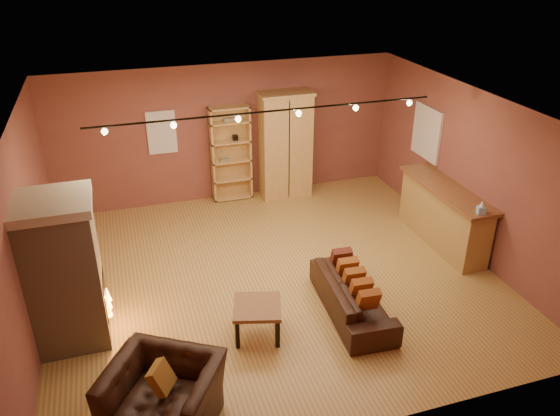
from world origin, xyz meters
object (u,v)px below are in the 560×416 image
object	(u,v)px
bookcase	(230,152)
armchair	(162,387)
fireplace	(65,272)
coffee_table	(257,310)
armoire	(285,145)
bar_counter	(443,215)
loveseat	(353,290)

from	to	relation	value
bookcase	armchair	world-z (taller)	bookcase
fireplace	coffee_table	xyz separation A→B (m)	(2.40, -0.72, -0.64)
armoire	armchair	distance (m)	6.34
bar_counter	loveseat	bearing A→B (deg)	-149.57
armoire	bar_counter	world-z (taller)	armoire
fireplace	armoire	xyz separation A→B (m)	(4.19, 3.57, 0.06)
loveseat	armoire	bearing A→B (deg)	-0.73
bar_counter	coffee_table	xyz separation A→B (m)	(-3.84, -1.47, -0.13)
armchair	coffee_table	size ratio (longest dim) A/B	1.80
bar_counter	loveseat	size ratio (longest dim) A/B	1.17
bookcase	bar_counter	bearing A→B (deg)	-43.34
fireplace	bookcase	bearing A→B (deg)	50.66
armoire	fireplace	bearing A→B (deg)	-139.62
coffee_table	armoire	bearing A→B (deg)	67.32
fireplace	loveseat	world-z (taller)	fireplace
loveseat	coffee_table	distance (m)	1.47
armoire	bar_counter	bearing A→B (deg)	-54.00
bookcase	armoire	xyz separation A→B (m)	(1.13, -0.18, 0.11)
fireplace	armchair	world-z (taller)	fireplace
bookcase	armchair	distance (m)	6.01
fireplace	bookcase	size ratio (longest dim) A/B	1.06
bookcase	armoire	bearing A→B (deg)	-8.92
armchair	fireplace	bearing A→B (deg)	149.21
bookcase	loveseat	xyz separation A→B (m)	(0.80, -4.39, -0.63)
armchair	coffee_table	world-z (taller)	armchair
bookcase	bar_counter	xyz separation A→B (m)	(3.17, -2.99, -0.46)
fireplace	armchair	xyz separation A→B (m)	(0.99, -1.88, -0.53)
fireplace	coffee_table	world-z (taller)	fireplace
armoire	armchair	bearing A→B (deg)	-120.45
bar_counter	coffee_table	bearing A→B (deg)	-159.00
fireplace	armchair	size ratio (longest dim) A/B	1.48
armoire	loveseat	xyz separation A→B (m)	(-0.33, -4.21, -0.73)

